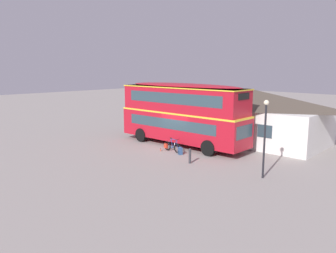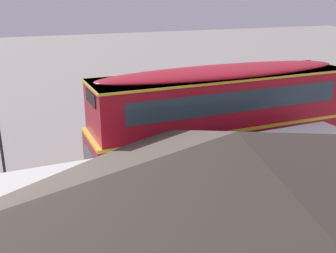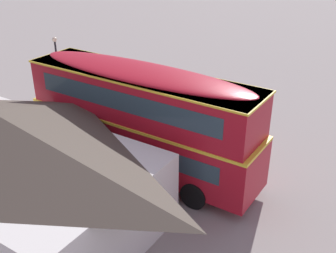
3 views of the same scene
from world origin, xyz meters
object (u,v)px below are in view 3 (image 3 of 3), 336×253
at_px(water_bottle_red_squeeze, 171,145).
at_px(street_lamp, 58,64).
at_px(kerb_bollard, 128,114).
at_px(touring_bicycle, 155,140).
at_px(double_decker_bus, 141,116).
at_px(backpack_on_ground, 142,135).

distance_m(water_bottle_red_squeeze, street_lamp, 8.65).
bearing_deg(kerb_bollard, touring_bicycle, 155.18).
bearing_deg(double_decker_bus, backpack_on_ground, -50.24).
distance_m(double_decker_bus, backpack_on_ground, 3.64).
height_order(double_decker_bus, kerb_bollard, double_decker_bus).
relative_size(touring_bicycle, backpack_on_ground, 3.18).
xyz_separation_m(backpack_on_ground, water_bottle_red_squeeze, (-1.65, -0.30, -0.19)).
bearing_deg(water_bottle_red_squeeze, street_lamp, -1.59).
xyz_separation_m(double_decker_bus, backpack_on_ground, (1.77, -2.13, -2.36)).
height_order(double_decker_bus, touring_bicycle, double_decker_bus).
bearing_deg(street_lamp, double_decker_bus, 162.41).
height_order(backpack_on_ground, kerb_bollard, kerb_bollard).
relative_size(touring_bicycle, water_bottle_red_squeeze, 8.28).
distance_m(street_lamp, kerb_bollard, 5.23).
bearing_deg(touring_bicycle, double_decker_bus, 111.17).
xyz_separation_m(double_decker_bus, street_lamp, (8.38, -2.66, 0.03)).
height_order(water_bottle_red_squeeze, kerb_bollard, kerb_bollard).
bearing_deg(kerb_bollard, street_lamp, 7.79).
height_order(touring_bicycle, street_lamp, street_lamp).
height_order(double_decker_bus, water_bottle_red_squeeze, double_decker_bus).
distance_m(backpack_on_ground, water_bottle_red_squeeze, 1.68).
xyz_separation_m(street_lamp, kerb_bollard, (-4.71, -0.64, -2.18)).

